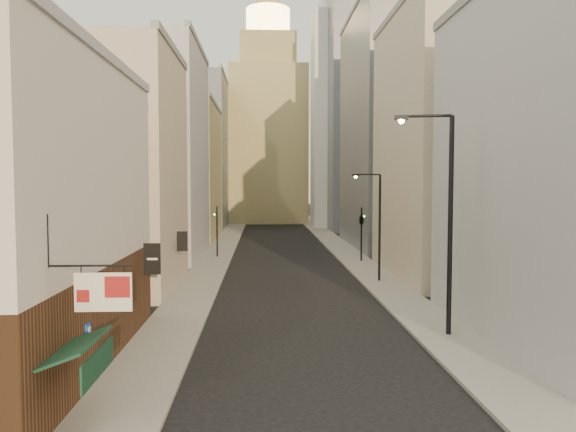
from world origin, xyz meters
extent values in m
cube|color=gray|center=(-6.50, 55.00, 0.07)|extent=(3.00, 140.00, 0.15)
cube|color=gray|center=(6.50, 55.00, 0.07)|extent=(3.00, 140.00, 0.15)
cube|color=#55351F|center=(-11.00, 9.00, 2.00)|extent=(6.00, 16.00, 4.00)
cube|color=beige|center=(-11.00, 9.00, 8.00)|extent=(6.00, 16.00, 8.00)
cube|color=#A3A3A8|center=(-8.20, 9.00, 12.10)|extent=(0.60, 16.00, 0.40)
cylinder|color=black|center=(-6.90, 3.00, 4.90)|extent=(2.40, 0.06, 0.06)
cube|color=beige|center=(-6.50, 3.00, 4.15)|extent=(1.60, 0.06, 1.10)
cube|color=maroon|center=(-6.10, 3.00, 4.30)|extent=(0.70, 0.10, 0.60)
cube|color=maroon|center=(-7.05, 3.00, 4.05)|extent=(0.35, 0.10, 0.35)
cube|color=black|center=(-7.35, 3.20, 2.55)|extent=(1.25, 3.00, 0.52)
cube|color=black|center=(-6.75, 3.20, 2.05)|extent=(0.06, 3.00, 0.80)
cube|color=blue|center=(-7.95, 6.20, 2.20)|extent=(0.08, 0.40, 0.50)
cube|color=black|center=(-7.30, 14.00, 3.60)|extent=(0.80, 0.08, 1.50)
cube|color=black|center=(-7.30, 24.00, 3.40)|extent=(0.70, 0.08, 1.30)
cube|color=tan|center=(-12.00, 26.00, 8.00)|extent=(8.00, 12.00, 16.00)
cube|color=#A3A3A8|center=(-12.00, 42.00, 10.00)|extent=(8.00, 16.00, 20.00)
cube|color=tan|center=(-12.00, 60.00, 8.50)|extent=(8.00, 18.00, 17.00)
cube|color=gray|center=(-12.00, 80.00, 12.00)|extent=(8.00, 20.00, 24.00)
cube|color=#A3A3A8|center=(12.00, 12.00, 8.00)|extent=(8.00, 16.00, 16.00)
cube|color=tan|center=(12.00, 30.00, 10.00)|extent=(8.00, 16.00, 20.00)
cube|color=gray|center=(12.00, 50.00, 13.00)|extent=(8.00, 20.00, 26.00)
cube|color=gray|center=(18.00, 78.00, 25.00)|extent=(20.00, 22.00, 50.00)
cube|color=tan|center=(-1.00, 92.00, 14.00)|extent=(14.00, 14.00, 28.00)
cube|color=tan|center=(-1.00, 92.00, 31.00)|extent=(10.00, 10.00, 6.00)
cylinder|color=#FFCC72|center=(-1.00, 92.00, 36.50)|extent=(8.00, 8.00, 5.00)
cube|color=silver|center=(10.00, 78.00, 17.00)|extent=(8.00, 8.00, 34.00)
cylinder|color=silver|center=(10.00, 78.00, 35.50)|extent=(6.00, 6.00, 3.00)
cylinder|color=black|center=(6.65, 12.74, 5.14)|extent=(0.23, 0.23, 10.29)
cylinder|color=black|center=(5.52, 12.92, 10.29)|extent=(2.28, 0.51, 0.14)
cube|color=black|center=(4.39, 13.11, 10.23)|extent=(0.66, 0.35, 0.21)
sphere|color=#FF913F|center=(4.39, 13.11, 10.08)|extent=(0.27, 0.27, 0.27)
cylinder|color=black|center=(6.40, 27.22, 3.91)|extent=(0.17, 0.17, 7.83)
cylinder|color=black|center=(5.54, 27.33, 7.83)|extent=(1.74, 0.32, 0.10)
cube|color=black|center=(4.67, 27.44, 7.78)|extent=(0.50, 0.25, 0.16)
sphere|color=#FF913F|center=(4.67, 27.44, 7.67)|extent=(0.21, 0.21, 0.21)
cylinder|color=black|center=(-6.42, 41.10, 2.50)|extent=(0.16, 0.16, 5.00)
imported|color=black|center=(-6.42, 41.10, 4.20)|extent=(0.47, 0.47, 1.13)
sphere|color=#19E533|center=(-6.67, 41.10, 4.20)|extent=(0.16, 0.16, 0.16)
cylinder|color=black|center=(6.90, 37.52, 2.50)|extent=(0.16, 0.16, 5.00)
imported|color=black|center=(6.90, 37.52, 4.20)|extent=(0.82, 0.82, 1.53)
sphere|color=#19E533|center=(7.15, 37.52, 4.20)|extent=(0.16, 0.16, 0.16)
camera|label=1|loc=(-2.02, -12.77, 7.20)|focal=35.00mm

